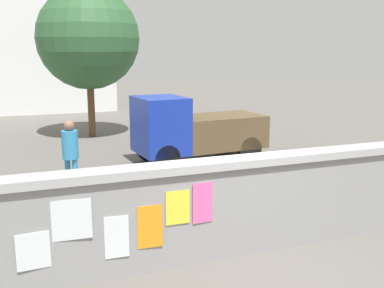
# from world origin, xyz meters

# --- Properties ---
(ground) EXTENTS (60.00, 60.00, 0.00)m
(ground) POSITION_xyz_m (0.00, 8.00, 0.00)
(ground) COLOR #605B56
(poster_wall) EXTENTS (7.10, 0.42, 1.50)m
(poster_wall) POSITION_xyz_m (-0.01, -0.00, 0.77)
(poster_wall) COLOR gray
(poster_wall) RESTS_ON ground
(auto_rickshaw_truck) EXTENTS (3.72, 1.81, 1.85)m
(auto_rickshaw_truck) POSITION_xyz_m (1.38, 5.65, 0.90)
(auto_rickshaw_truck) COLOR black
(auto_rickshaw_truck) RESTS_ON ground
(motorcycle) EXTENTS (1.90, 0.56, 0.87)m
(motorcycle) POSITION_xyz_m (0.32, 1.93, 0.46)
(motorcycle) COLOR black
(motorcycle) RESTS_ON ground
(bicycle_near) EXTENTS (1.67, 0.57, 0.95)m
(bicycle_near) POSITION_xyz_m (2.52, 1.83, 0.36)
(bicycle_near) COLOR black
(bicycle_near) RESTS_ON ground
(bicycle_far) EXTENTS (1.66, 0.59, 0.95)m
(bicycle_far) POSITION_xyz_m (-2.57, 1.79, 0.36)
(bicycle_far) COLOR black
(bicycle_far) RESTS_ON ground
(person_walking) EXTENTS (0.48, 0.48, 1.62)m
(person_walking) POSITION_xyz_m (-2.13, 3.83, 0.99)
(person_walking) COLOR #338CBF
(person_walking) RESTS_ON ground
(tree_roadside) EXTENTS (3.54, 3.54, 5.23)m
(tree_roadside) POSITION_xyz_m (-0.67, 10.47, 3.45)
(tree_roadside) COLOR brown
(tree_roadside) RESTS_ON ground
(building_background) EXTENTS (10.31, 5.74, 6.59)m
(building_background) POSITION_xyz_m (-3.39, 19.78, 3.31)
(building_background) COLOR silver
(building_background) RESTS_ON ground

